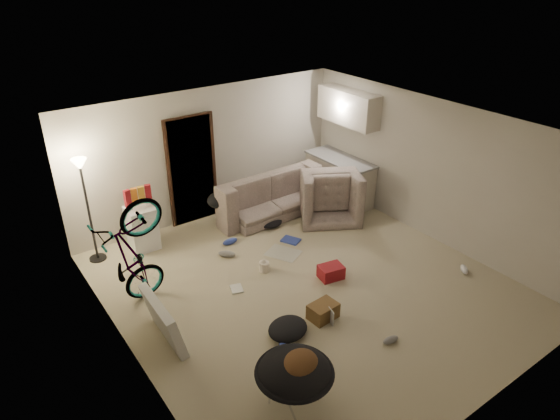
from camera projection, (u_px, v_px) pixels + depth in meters
floor at (307, 286)px, 7.78m from camera, size 5.50×6.00×0.02m
ceiling at (311, 130)px, 6.62m from camera, size 5.50×6.00×0.02m
wall_back at (209, 154)px, 9.37m from camera, size 5.50×0.02×2.50m
wall_front at (495, 327)px, 5.03m from camera, size 5.50×0.02×2.50m
wall_left at (122, 279)px, 5.76m from camera, size 0.02×6.00×2.50m
wall_right at (433, 171)px, 8.63m from camera, size 0.02×6.00×2.50m
doorway at (191, 170)px, 9.24m from camera, size 0.85×0.10×2.04m
door_trim at (192, 171)px, 9.21m from camera, size 0.97×0.04×2.10m
floor_lamp at (84, 189)px, 7.84m from camera, size 0.28×0.28×1.81m
kitchen_counter at (339, 180)px, 10.27m from camera, size 0.60×1.50×0.88m
counter_top at (340, 159)px, 10.06m from camera, size 0.64×1.54×0.04m
kitchen_uppers at (348, 107)px, 9.64m from camera, size 0.38×1.40×0.65m
sofa at (264, 197)px, 9.83m from camera, size 2.24×0.91×0.65m
armchair at (327, 196)px, 9.75m from camera, size 1.48×1.42×0.74m
bicycle at (136, 279)px, 7.12m from camera, size 1.81×0.87×1.03m
book_asset at (334, 326)px, 6.90m from camera, size 0.27×0.22×0.02m
mini_fridge at (142, 228)px, 8.60m from camera, size 0.47×0.47×0.77m
snack_box_0 at (128, 198)px, 8.23m from camera, size 0.11×0.09×0.30m
snack_box_1 at (135, 197)px, 8.29m from camera, size 0.11×0.09×0.30m
snack_box_2 at (141, 195)px, 8.35m from camera, size 0.11×0.08×0.30m
snack_box_3 at (148, 193)px, 8.41m from camera, size 0.11×0.09×0.30m
saucer_chair at (294, 378)px, 5.58m from camera, size 0.90×0.90×0.64m
hoodie at (300, 364)px, 5.49m from camera, size 0.61×0.58×0.22m
sofa_drape at (221, 199)px, 9.24m from camera, size 0.65×0.58×0.28m
tv_box at (163, 320)px, 6.52m from camera, size 0.28×1.00×0.67m
drink_case_a at (323, 311)px, 7.03m from camera, size 0.42×0.31×0.23m
drink_case_b at (331, 272)px, 7.90m from camera, size 0.42×0.34×0.22m
juicer at (264, 266)px, 8.07m from camera, size 0.17×0.17×0.24m
newspaper at (283, 253)px, 8.59m from camera, size 0.62×0.68×0.01m
book_blue at (291, 240)px, 8.95m from camera, size 0.35×0.39×0.03m
book_white at (237, 289)px, 7.67m from camera, size 0.24×0.28×0.02m
shoe_0 at (230, 241)px, 8.84m from camera, size 0.29×0.12×0.11m
shoe_1 at (227, 254)px, 8.47m from camera, size 0.30×0.29×0.11m
shoe_2 at (284, 347)px, 6.48m from camera, size 0.18×0.27×0.09m
shoe_3 at (391, 340)px, 6.60m from camera, size 0.25×0.13×0.09m
shoe_4 at (464, 269)px, 8.07m from camera, size 0.25×0.27×0.10m
clothes_lump_a at (288, 329)px, 6.73m from camera, size 0.68×0.62×0.19m
clothes_lump_b at (271, 222)px, 9.43m from camera, size 0.56×0.52×0.14m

